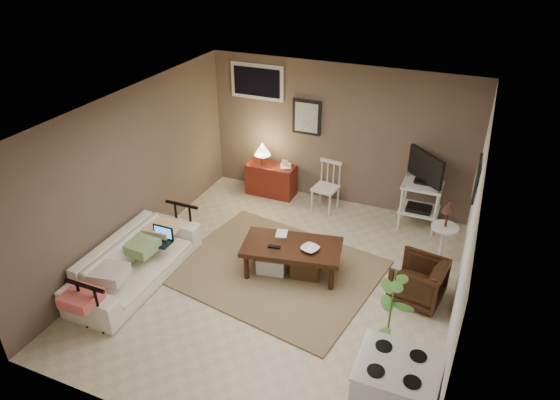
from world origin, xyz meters
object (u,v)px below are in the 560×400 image
at_px(red_console, 270,177).
at_px(side_table, 445,226).
at_px(sofa, 135,255).
at_px(tv_stand, 422,189).
at_px(armchair, 418,279).
at_px(coffee_table, 291,257).
at_px(potted_plant, 389,321).
at_px(spindle_chair, 326,188).
at_px(stove, 392,398).

relative_size(red_console, side_table, 0.98).
bearing_deg(sofa, tv_stand, -48.98).
relative_size(tv_stand, armchair, 2.02).
height_order(tv_stand, armchair, tv_stand).
height_order(coffee_table, armchair, armchair).
relative_size(coffee_table, red_console, 1.46).
bearing_deg(side_table, armchair, -100.78).
xyz_separation_m(tv_stand, side_table, (0.46, -0.86, -0.05)).
bearing_deg(potted_plant, spindle_chair, 118.34).
height_order(tv_stand, potted_plant, potted_plant).
relative_size(potted_plant, stove, 1.55).
xyz_separation_m(sofa, side_table, (3.76, 2.01, 0.22)).
distance_m(spindle_chair, potted_plant, 3.59).
bearing_deg(side_table, tv_stand, 118.03).
height_order(red_console, tv_stand, tv_stand).
bearing_deg(spindle_chair, coffee_table, -86.14).
distance_m(side_table, stove, 3.00).
bearing_deg(stove, side_table, 88.05).
relative_size(red_console, armchair, 1.56).
distance_m(coffee_table, spindle_chair, 1.90).
height_order(spindle_chair, armchair, spindle_chair).
bearing_deg(stove, tv_stand, 95.29).
xyz_separation_m(coffee_table, spindle_chair, (-0.13, 1.89, 0.12)).
bearing_deg(coffee_table, potted_plant, -38.69).
xyz_separation_m(tv_stand, stove, (0.36, -3.86, -0.22)).
relative_size(tv_stand, stove, 1.40).
height_order(coffee_table, sofa, sofa).
distance_m(tv_stand, side_table, 0.98).
xyz_separation_m(tv_stand, armchair, (0.28, -1.80, -0.36)).
relative_size(sofa, potted_plant, 1.46).
distance_m(red_console, armchair, 3.46).
xyz_separation_m(spindle_chair, tv_stand, (1.54, 0.04, 0.28)).
relative_size(spindle_chair, potted_plant, 0.60).
bearing_deg(side_table, sofa, -151.90).
bearing_deg(red_console, armchair, -33.04).
bearing_deg(coffee_table, red_console, 120.78).
bearing_deg(spindle_chair, stove, -63.57).
distance_m(spindle_chair, side_table, 2.17).
relative_size(coffee_table, side_table, 1.43).
relative_size(spindle_chair, armchair, 1.34).
relative_size(spindle_chair, tv_stand, 0.66).
height_order(potted_plant, stove, potted_plant).
relative_size(armchair, stove, 0.69).
height_order(coffee_table, side_table, side_table).
relative_size(coffee_table, armchair, 2.27).
bearing_deg(coffee_table, side_table, 29.77).
bearing_deg(tv_stand, stove, -84.71).
relative_size(red_console, stove, 1.08).
xyz_separation_m(red_console, armchair, (2.90, -1.89, -0.02)).
bearing_deg(armchair, tv_stand, -162.27).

